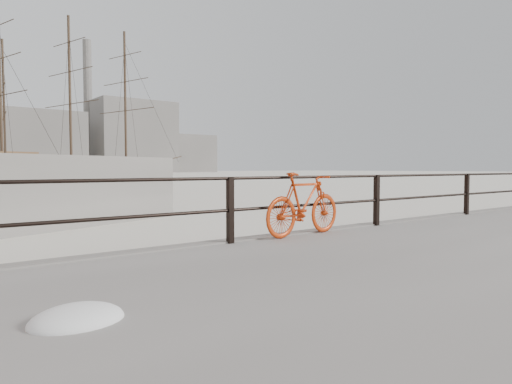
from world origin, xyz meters
TOP-DOWN VIEW (x-y plane):
  - ground at (0.00, 0.00)m, footprint 400.00×400.00m
  - guardrail at (0.00, -0.15)m, footprint 28.00×0.10m
  - bicycle at (-2.07, -0.25)m, footprint 1.78×0.41m
  - barque_black at (20.29, 92.97)m, footprint 63.67×35.08m
  - industrial_west at (20.00, 140.00)m, footprint 32.00×18.00m
  - industrial_mid at (55.00, 145.00)m, footprint 26.00×20.00m
  - industrial_east at (78.00, 150.00)m, footprint 20.00×16.00m
  - smokestack at (42.00, 150.00)m, footprint 2.80×2.80m

SIDE VIEW (x-z plane):
  - ground at x=0.00m, z-range 0.00..0.00m
  - barque_black at x=20.29m, z-range -17.12..17.12m
  - guardrail at x=0.00m, z-range 0.35..1.35m
  - bicycle at x=-2.07m, z-range 0.35..1.41m
  - industrial_east at x=78.00m, z-range 0.00..14.00m
  - industrial_west at x=20.00m, z-range 0.00..18.00m
  - industrial_mid at x=55.00m, z-range 0.00..24.00m
  - smokestack at x=42.00m, z-range 0.00..44.00m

